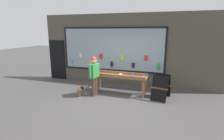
# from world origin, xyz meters

# --- Properties ---
(ground_plane) EXTENTS (40.00, 40.00, 0.00)m
(ground_plane) POSITION_xyz_m (0.00, 0.00, 0.00)
(ground_plane) COLOR #474444
(shopfront_facade) EXTENTS (8.66, 0.29, 3.40)m
(shopfront_facade) POSITION_xyz_m (-0.09, 2.39, 1.69)
(shopfront_facade) COLOR #4C473D
(shopfront_facade) RESTS_ON ground_plane
(display_table_main) EXTENTS (2.32, 0.73, 0.87)m
(display_table_main) POSITION_xyz_m (0.00, 1.08, 0.69)
(display_table_main) COLOR brown
(display_table_main) RESTS_ON ground_plane
(person_browsing) EXTENTS (0.30, 0.64, 1.61)m
(person_browsing) POSITION_xyz_m (-0.88, 0.47, 0.94)
(person_browsing) COLOR #4C382D
(person_browsing) RESTS_ON ground_plane
(small_dog) EXTENTS (0.42, 0.52, 0.42)m
(small_dog) POSITION_xyz_m (-1.35, 0.31, 0.30)
(small_dog) COLOR #99724C
(small_dog) RESTS_ON ground_plane
(sandwich_board_sign) EXTENTS (0.75, 0.93, 0.97)m
(sandwich_board_sign) POSITION_xyz_m (1.71, 0.94, 0.50)
(sandwich_board_sign) COLOR black
(sandwich_board_sign) RESTS_ON ground_plane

